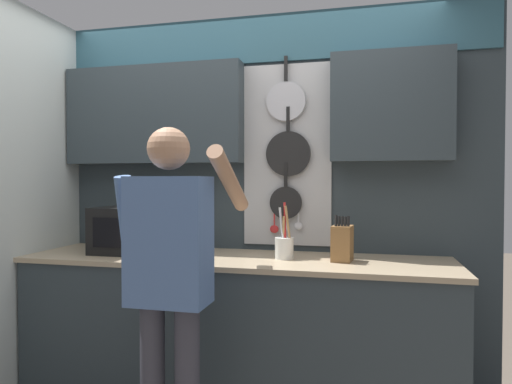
{
  "coord_description": "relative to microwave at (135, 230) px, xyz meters",
  "views": [
    {
      "loc": [
        0.78,
        -2.68,
        1.41
      ],
      "look_at": [
        0.08,
        0.22,
        1.33
      ],
      "focal_mm": 32.0,
      "sensor_mm": 36.0,
      "label": 1
    }
  ],
  "objects": [
    {
      "name": "microwave",
      "position": [
        0.0,
        0.0,
        0.0
      ],
      "size": [
        0.49,
        0.37,
        0.3
      ],
      "color": "black",
      "rests_on": "base_cabinet_counter"
    },
    {
      "name": "knife_block",
      "position": [
        1.33,
        0.0,
        -0.04
      ],
      "size": [
        0.13,
        0.16,
        0.27
      ],
      "color": "brown",
      "rests_on": "base_cabinet_counter"
    },
    {
      "name": "person",
      "position": [
        0.54,
        -0.66,
        -0.1
      ],
      "size": [
        0.54,
        0.6,
        1.66
      ],
      "color": "#383842",
      "rests_on": "ground_plane"
    },
    {
      "name": "back_wall_unit",
      "position": [
        0.65,
        0.3,
        0.44
      ],
      "size": [
        3.18,
        0.2,
        2.52
      ],
      "color": "#2D383D",
      "rests_on": "ground_plane"
    },
    {
      "name": "base_cabinet_counter",
      "position": [
        0.68,
        -0.01,
        -0.62
      ],
      "size": [
        2.61,
        0.68,
        0.94
      ],
      "color": "#2D383D",
      "rests_on": "ground_plane"
    },
    {
      "name": "utensil_crock",
      "position": [
        0.98,
        0.0,
        -0.07
      ],
      "size": [
        0.11,
        0.11,
        0.34
      ],
      "color": "white",
      "rests_on": "base_cabinet_counter"
    },
    {
      "name": "side_wall",
      "position": [
        -0.65,
        -0.38,
        0.17
      ],
      "size": [
        0.04,
        1.6,
        2.52
      ],
      "color": "silver",
      "rests_on": "ground_plane"
    }
  ]
}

